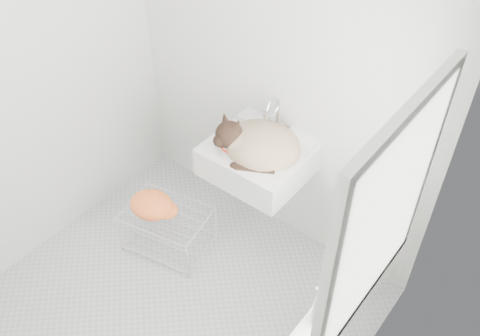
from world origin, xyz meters
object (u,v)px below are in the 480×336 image
Objects in this scene: bottle_b at (345,290)px; sink at (258,148)px; bottle_c at (361,268)px; cat at (258,145)px; bottle_a at (320,323)px; wire_rack at (168,230)px.

sink is at bearing 148.13° from bottle_b.
sink is 3.37× the size of bottle_c.
cat is 1.21m from bottle_a.
wire_rack is 2.61× the size of bottle_b.
bottle_a is (0.92, -0.78, -0.04)m from cat.
cat is 2.79× the size of bottle_a.
bottle_a is at bearing -90.00° from bottle_b.
bottle_b reaches higher than bottle_a.
cat is 1.08m from bottle_b.
bottle_a is (1.38, -0.39, 0.70)m from wire_rack.
bottle_a is (0.93, -0.80, 0.00)m from sink.
bottle_c is at bearing 90.00° from bottle_a.
bottle_b is at bearing -31.87° from sink.
cat is (0.01, -0.02, 0.04)m from sink.
sink is 1.11× the size of cat.
wire_rack is at bearing 179.59° from bottle_c.
sink is 1.10× the size of wire_rack.
wire_rack is 1.60m from bottle_a.
wire_rack is (-0.46, -0.40, -0.74)m from cat.
bottle_b is at bearing 90.00° from bottle_a.
wire_rack is 3.05× the size of bottle_c.
sink is at bearing 155.60° from bottle_c.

